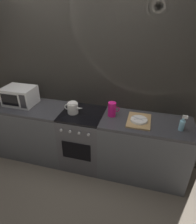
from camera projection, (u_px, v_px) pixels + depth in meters
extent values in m
plane|color=#6B6054|center=(84.00, 161.00, 3.16)|extent=(8.00, 8.00, 0.00)
cube|color=#A39989|center=(89.00, 85.00, 2.85)|extent=(3.60, 0.05, 2.40)
cube|color=beige|center=(88.00, 86.00, 2.84)|extent=(3.58, 0.01, 2.39)
cube|color=#515459|center=(32.00, 131.00, 3.16)|extent=(1.20, 0.60, 0.86)
cube|color=#38383D|center=(27.00, 106.00, 2.95)|extent=(1.20, 0.60, 0.04)
cube|color=#4C4C51|center=(83.00, 139.00, 2.95)|extent=(0.60, 0.60, 0.87)
cube|color=black|center=(82.00, 114.00, 2.73)|extent=(0.59, 0.59, 0.03)
cube|color=black|center=(76.00, 151.00, 2.69)|extent=(0.42, 0.01, 0.28)
cylinder|color=#B7B7BC|center=(61.00, 130.00, 2.56)|extent=(0.04, 0.02, 0.04)
cylinder|color=#B7B7BC|center=(70.00, 132.00, 2.53)|extent=(0.04, 0.02, 0.04)
cylinder|color=#B7B7BC|center=(79.00, 133.00, 2.50)|extent=(0.04, 0.02, 0.04)
cylinder|color=#B7B7BC|center=(88.00, 135.00, 2.47)|extent=(0.04, 0.02, 0.04)
cube|color=#515459|center=(143.00, 150.00, 2.74)|extent=(1.20, 0.60, 0.86)
cube|color=#38383D|center=(147.00, 123.00, 2.52)|extent=(1.20, 0.60, 0.04)
cube|color=white|center=(20.00, 96.00, 2.92)|extent=(0.46, 0.34, 0.27)
cube|color=black|center=(9.00, 100.00, 2.79)|extent=(0.28, 0.01, 0.17)
cube|color=#333338|center=(23.00, 102.00, 2.74)|extent=(0.09, 0.01, 0.21)
cylinder|color=white|center=(73.00, 108.00, 2.69)|extent=(0.15, 0.15, 0.15)
cylinder|color=white|center=(72.00, 103.00, 2.65)|extent=(0.13, 0.13, 0.02)
cone|color=white|center=(80.00, 108.00, 2.66)|extent=(0.10, 0.04, 0.05)
torus|color=white|center=(67.00, 107.00, 2.71)|extent=(0.08, 0.01, 0.08)
cylinder|color=#E5197A|center=(112.00, 109.00, 2.61)|extent=(0.11, 0.11, 0.20)
torus|color=#E5197A|center=(117.00, 109.00, 2.59)|extent=(0.08, 0.01, 0.08)
cube|color=tan|center=(139.00, 121.00, 2.52)|extent=(0.30, 0.40, 0.02)
cylinder|color=white|center=(139.00, 120.00, 2.50)|extent=(0.22, 0.22, 0.01)
cylinder|color=white|center=(139.00, 119.00, 2.49)|extent=(0.21, 0.21, 0.01)
cylinder|color=silver|center=(141.00, 119.00, 2.48)|extent=(0.16, 0.07, 0.01)
cube|color=silver|center=(138.00, 118.00, 2.50)|extent=(0.16, 0.09, 0.00)
cylinder|color=#8CCCE5|center=(182.00, 125.00, 2.32)|extent=(0.06, 0.06, 0.13)
cylinder|color=#8CCCE5|center=(183.00, 119.00, 2.28)|extent=(0.03, 0.03, 0.04)
cube|color=white|center=(185.00, 117.00, 2.26)|extent=(0.06, 0.02, 0.04)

